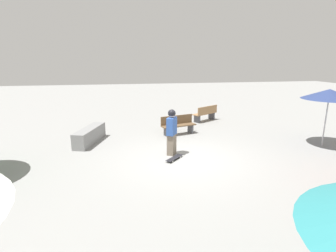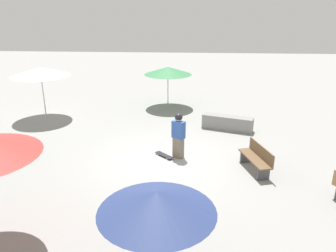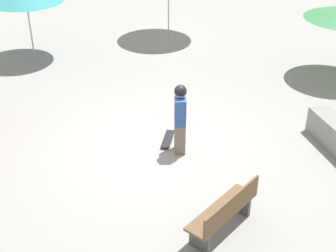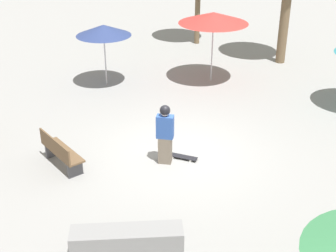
{
  "view_description": "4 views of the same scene",
  "coord_description": "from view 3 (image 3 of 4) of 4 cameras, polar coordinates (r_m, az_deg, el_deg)",
  "views": [
    {
      "loc": [
        8.18,
        -2.1,
        3.26
      ],
      "look_at": [
        -0.06,
        -0.51,
        1.16
      ],
      "focal_mm": 28.0,
      "sensor_mm": 36.0,
      "label": 1
    },
    {
      "loc": [
        -0.85,
        10.29,
        4.96
      ],
      "look_at": [
        -0.13,
        0.03,
        1.29
      ],
      "focal_mm": 35.0,
      "sensor_mm": 36.0,
      "label": 2
    },
    {
      "loc": [
        -7.7,
        4.81,
        5.82
      ],
      "look_at": [
        -0.85,
        0.26,
        1.02
      ],
      "focal_mm": 50.0,
      "sensor_mm": 36.0,
      "label": 3
    },
    {
      "loc": [
        -4.46,
        -10.14,
        6.37
      ],
      "look_at": [
        -0.38,
        -0.29,
        1.05
      ],
      "focal_mm": 50.0,
      "sensor_mm": 36.0,
      "label": 4
    }
  ],
  "objects": [
    {
      "name": "skater_main",
      "position": [
        10.14,
        1.49,
        1.13
      ],
      "size": [
        0.5,
        0.44,
        1.64
      ],
      "rotation": [
        0.0,
        0.0,
        5.71
      ],
      "color": "#726656",
      "rests_on": "ground_plane"
    },
    {
      "name": "bench_near",
      "position": [
        8.32,
        6.92,
        -10.39
      ],
      "size": [
        0.86,
        1.66,
        0.85
      ],
      "rotation": [
        0.0,
        0.0,
        4.99
      ],
      "color": "#47474C",
      "rests_on": "ground_plane"
    },
    {
      "name": "skateboard",
      "position": [
        10.92,
        -0.03,
        -1.58
      ],
      "size": [
        0.71,
        0.7,
        0.07
      ],
      "rotation": [
        0.0,
        0.0,
        5.52
      ],
      "color": "black",
      "rests_on": "ground_plane"
    },
    {
      "name": "ground_plane",
      "position": [
        10.78,
        -1.32,
        -2.39
      ],
      "size": [
        60.0,
        60.0,
        0.0
      ],
      "primitive_type": "plane",
      "color": "gray"
    }
  ]
}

